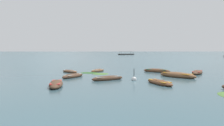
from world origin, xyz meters
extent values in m
plane|color=#385660|center=(0.00, 1500.00, 0.00)|extent=(6000.00, 6000.00, 0.00)
cone|color=slate|center=(-771.69, 2196.85, 159.18)|extent=(1138.25, 1138.25, 318.35)
cone|color=slate|center=(355.12, 2123.05, 173.42)|extent=(1420.31, 1420.31, 346.83)
ellipsoid|color=brown|center=(7.77, 18.37, 0.20)|extent=(3.78, 4.27, 0.68)
cube|color=orange|center=(7.77, 18.37, 0.41)|extent=(2.72, 3.07, 0.05)
cube|color=brown|center=(7.77, 18.37, 0.46)|extent=(0.75, 0.62, 0.04)
ellipsoid|color=#4C3323|center=(-3.53, 12.20, 0.16)|extent=(1.62, 3.89, 0.55)
cube|color=#B22D28|center=(-3.53, 12.20, 0.33)|extent=(1.17, 2.80, 0.05)
cube|color=#4C3323|center=(-3.53, 12.20, 0.38)|extent=(0.70, 0.19, 0.04)
ellipsoid|color=brown|center=(-1.04, 24.68, 0.14)|extent=(2.07, 3.13, 0.46)
cube|color=#B7B2A3|center=(-1.04, 24.68, 0.27)|extent=(1.49, 2.26, 0.05)
cube|color=brown|center=(-1.04, 24.68, 0.32)|extent=(0.51, 0.31, 0.04)
ellipsoid|color=brown|center=(-4.60, 23.67, 0.12)|extent=(2.82, 3.12, 0.40)
cube|color=#B7B2A3|center=(-4.60, 23.67, 0.24)|extent=(2.03, 2.25, 0.05)
cube|color=brown|center=(-4.60, 23.67, 0.29)|extent=(0.52, 0.45, 0.04)
ellipsoid|color=#4C3323|center=(-3.24, 18.20, 0.15)|extent=(2.35, 3.52, 0.50)
cube|color=#B7B2A3|center=(-3.24, 18.20, 0.30)|extent=(1.69, 2.54, 0.05)
cube|color=#4C3323|center=(-3.24, 18.20, 0.35)|extent=(0.64, 0.36, 0.04)
ellipsoid|color=#4C3323|center=(0.44, 16.00, 0.16)|extent=(3.34, 2.56, 0.52)
cube|color=#B7B2A3|center=(0.44, 16.00, 0.31)|extent=(2.41, 1.84, 0.05)
cube|color=#4C3323|center=(0.44, 16.00, 0.36)|extent=(0.39, 0.55, 0.04)
ellipsoid|color=brown|center=(4.84, 13.37, 0.14)|extent=(2.13, 3.68, 0.46)
cube|color=orange|center=(4.84, 13.37, 0.27)|extent=(1.54, 2.65, 0.05)
cube|color=brown|center=(4.84, 13.37, 0.32)|extent=(0.67, 0.30, 0.04)
ellipsoid|color=#4C3323|center=(11.18, 21.83, 0.17)|extent=(2.79, 3.86, 0.55)
cube|color=#B22D28|center=(11.18, 21.83, 0.33)|extent=(2.01, 2.78, 0.05)
cube|color=#4C3323|center=(11.18, 21.83, 0.38)|extent=(0.71, 0.43, 0.04)
ellipsoid|color=brown|center=(6.70, 24.10, 0.17)|extent=(3.60, 2.77, 0.58)
cube|color=#197A56|center=(6.70, 24.10, 0.35)|extent=(2.59, 1.99, 0.05)
cube|color=brown|center=(6.70, 24.10, 0.40)|extent=(0.42, 0.60, 0.04)
cube|color=#2D2826|center=(10.87, 155.11, 0.27)|extent=(11.62, 7.80, 0.90)
cylinder|color=#4C4742|center=(7.59, 152.15, 1.40)|extent=(0.10, 0.10, 1.80)
cylinder|color=#4C4742|center=(6.45, 155.00, 1.40)|extent=(0.10, 0.10, 1.80)
cylinder|color=#4C4742|center=(15.28, 155.21, 1.40)|extent=(0.10, 0.10, 1.80)
cylinder|color=#4C4742|center=(14.14, 158.07, 1.40)|extent=(0.10, 0.10, 1.80)
cube|color=#9E998E|center=(10.87, 155.11, 2.29)|extent=(9.76, 6.55, 0.12)
sphere|color=silver|center=(2.94, 15.86, 0.10)|extent=(0.48, 0.48, 0.48)
cylinder|color=black|center=(2.94, 15.86, 0.59)|extent=(0.06, 0.06, 0.99)
ellipsoid|color=#2D5628|center=(-2.01, 22.97, 0.00)|extent=(3.04, 2.90, 0.14)
ellipsoid|color=#477033|center=(-0.49, 21.65, 0.00)|extent=(2.18, 2.34, 0.14)
camera|label=1|loc=(0.86, -5.38, 2.78)|focal=36.25mm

